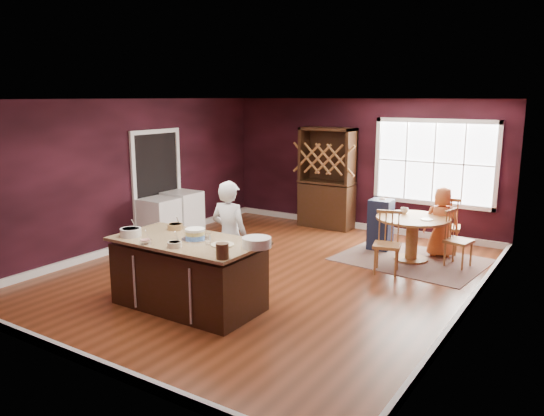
{
  "coord_description": "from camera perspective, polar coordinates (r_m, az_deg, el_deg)",
  "views": [
    {
      "loc": [
        4.34,
        -6.68,
        2.74
      ],
      "look_at": [
        0.01,
        0.05,
        1.05
      ],
      "focal_mm": 35.0,
      "sensor_mm": 36.0,
      "label": 1
    }
  ],
  "objects": [
    {
      "name": "room_shell",
      "position": [
        8.08,
        -0.27,
        2.02
      ],
      "size": [
        7.0,
        7.0,
        7.0
      ],
      "color": "brown",
      "rests_on": "ground"
    },
    {
      "name": "window",
      "position": [
        10.61,
        17.05,
        4.69
      ],
      "size": [
        2.36,
        0.1,
        1.66
      ],
      "primitive_type": null,
      "color": "white",
      "rests_on": "room_shell"
    },
    {
      "name": "doorway",
      "position": [
        10.46,
        -12.22,
        2.21
      ],
      "size": [
        0.08,
        1.26,
        2.13
      ],
      "primitive_type": null,
      "color": "white",
      "rests_on": "room_shell"
    },
    {
      "name": "kitchen_island",
      "position": [
        7.11,
        -9.0,
        -7.11
      ],
      "size": [
        1.99,
        1.04,
        0.92
      ],
      "color": "black",
      "rests_on": "ground"
    },
    {
      "name": "dining_table",
      "position": [
        9.25,
        14.86,
        -2.28
      ],
      "size": [
        1.22,
        1.22,
        0.75
      ],
      "color": "#92602A",
      "rests_on": "ground"
    },
    {
      "name": "baker",
      "position": [
        7.52,
        -4.58,
        -3.06
      ],
      "size": [
        0.6,
        0.41,
        1.6
      ],
      "primitive_type": "imported",
      "rotation": [
        0.0,
        0.0,
        3.19
      ],
      "color": "silver",
      "rests_on": "ground"
    },
    {
      "name": "layer_cake",
      "position": [
        6.94,
        -8.28,
        -2.79
      ],
      "size": [
        0.36,
        0.36,
        0.15
      ],
      "primitive_type": null,
      "color": "white",
      "rests_on": "kitchen_island"
    },
    {
      "name": "bowl_blue",
      "position": [
        7.28,
        -14.96,
        -2.54
      ],
      "size": [
        0.28,
        0.28,
        0.11
      ],
      "primitive_type": "cylinder",
      "color": "silver",
      "rests_on": "kitchen_island"
    },
    {
      "name": "bowl_yellow",
      "position": [
        7.5,
        -10.36,
        -1.99
      ],
      "size": [
        0.21,
        0.21,
        0.08
      ],
      "primitive_type": "cylinder",
      "color": "#A8733B",
      "rests_on": "kitchen_island"
    },
    {
      "name": "bowl_pink",
      "position": [
        6.87,
        -13.43,
        -3.54
      ],
      "size": [
        0.15,
        0.15,
        0.06
      ],
      "primitive_type": "cylinder",
      "color": "silver",
      "rests_on": "kitchen_island"
    },
    {
      "name": "bowl_olive",
      "position": [
        6.64,
        -10.44,
        -3.88
      ],
      "size": [
        0.18,
        0.18,
        0.07
      ],
      "primitive_type": "cylinder",
      "color": "beige",
      "rests_on": "kitchen_island"
    },
    {
      "name": "drinking_glass",
      "position": [
        6.69,
        -6.9,
        -3.32
      ],
      "size": [
        0.07,
        0.07,
        0.14
      ],
      "primitive_type": "cylinder",
      "color": "silver",
      "rests_on": "kitchen_island"
    },
    {
      "name": "dinner_plate",
      "position": [
        6.64,
        -5.36,
        -3.96
      ],
      "size": [
        0.29,
        0.29,
        0.02
      ],
      "primitive_type": "cylinder",
      "color": "#FAF6C3",
      "rests_on": "kitchen_island"
    },
    {
      "name": "white_tub",
      "position": [
        6.52,
        -1.66,
        -3.72
      ],
      "size": [
        0.36,
        0.36,
        0.12
      ],
      "primitive_type": "cylinder",
      "color": "white",
      "rests_on": "kitchen_island"
    },
    {
      "name": "stoneware_crock",
      "position": [
        6.09,
        -5.36,
        -4.62
      ],
      "size": [
        0.15,
        0.15,
        0.18
      ],
      "primitive_type": "cylinder",
      "color": "#43321E",
      "rests_on": "kitchen_island"
    },
    {
      "name": "toy_figurine",
      "position": [
        6.4,
        -5.74,
        -4.24
      ],
      "size": [
        0.05,
        0.05,
        0.09
      ],
      "primitive_type": null,
      "color": "#F1DC03",
      "rests_on": "kitchen_island"
    },
    {
      "name": "rug",
      "position": [
        9.39,
        14.69,
        -5.4
      ],
      "size": [
        2.49,
        2.02,
        0.01
      ],
      "primitive_type": "cube",
      "rotation": [
        0.0,
        0.0,
        -0.1
      ],
      "color": "brown",
      "rests_on": "ground"
    },
    {
      "name": "chair_east",
      "position": [
        9.15,
        19.48,
        -3.12
      ],
      "size": [
        0.45,
        0.47,
        0.95
      ],
      "primitive_type": null,
      "rotation": [
        0.0,
        0.0,
        1.36
      ],
      "color": "#9A633B",
      "rests_on": "ground"
    },
    {
      "name": "chair_south",
      "position": [
        8.51,
        12.28,
        -3.65
      ],
      "size": [
        0.5,
        0.49,
        0.99
      ],
      "primitive_type": null,
      "rotation": [
        0.0,
        0.0,
        0.26
      ],
      "color": "brown",
      "rests_on": "ground"
    },
    {
      "name": "chair_north",
      "position": [
        9.87,
        18.33,
        -1.69
      ],
      "size": [
        0.51,
        0.5,
        1.04
      ],
      "primitive_type": null,
      "rotation": [
        0.0,
        0.0,
        3.35
      ],
      "color": "brown",
      "rests_on": "ground"
    },
    {
      "name": "seated_woman",
      "position": [
        9.6,
        17.78,
        -1.45
      ],
      "size": [
        0.7,
        0.57,
        1.23
      ],
      "primitive_type": "imported",
      "rotation": [
        0.0,
        0.0,
        3.48
      ],
      "color": "#BF5D2D",
      "rests_on": "ground"
    },
    {
      "name": "high_chair",
      "position": [
        9.81,
        11.6,
        -1.63
      ],
      "size": [
        0.41,
        0.41,
        0.96
      ],
      "primitive_type": null,
      "rotation": [
        0.0,
        0.0,
        0.06
      ],
      "color": "#171D32",
      "rests_on": "ground"
    },
    {
      "name": "toddler",
      "position": [
        9.76,
        11.41,
        0.27
      ],
      "size": [
        0.18,
        0.14,
        0.26
      ],
      "primitive_type": null,
      "color": "#8CA5BF",
      "rests_on": "high_chair"
    },
    {
      "name": "table_plate",
      "position": [
        9.07,
        16.3,
        -1.18
      ],
      "size": [
        0.2,
        0.2,
        0.01
      ],
      "primitive_type": "cylinder",
      "color": "beige",
      "rests_on": "dining_table"
    },
    {
      "name": "table_cup",
      "position": [
        9.45,
        14.04,
        -0.27
      ],
      "size": [
        0.15,
        0.15,
        0.1
      ],
      "primitive_type": "imported",
      "rotation": [
        0.0,
        0.0,
        0.11
      ],
      "color": "beige",
      "rests_on": "dining_table"
    },
    {
      "name": "hutch",
      "position": [
        11.21,
        5.92,
        3.22
      ],
      "size": [
        1.15,
        0.48,
        2.11
      ],
      "primitive_type": "cube",
      "color": "#321C0F",
      "rests_on": "ground"
    },
    {
      "name": "washer",
      "position": [
        10.12,
        -12.02,
        -1.47
      ],
      "size": [
        0.61,
        0.59,
        0.88
      ],
      "primitive_type": "cube",
      "color": "white",
      "rests_on": "ground"
    },
    {
      "name": "dryer",
      "position": [
        10.57,
        -9.59,
        -0.72
      ],
      "size": [
        0.63,
        0.61,
        0.92
      ],
      "primitive_type": "cube",
      "color": "white",
      "rests_on": "ground"
    }
  ]
}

